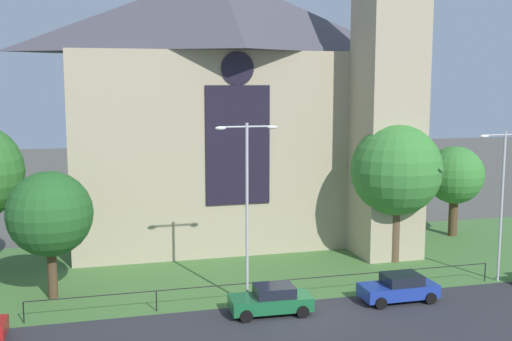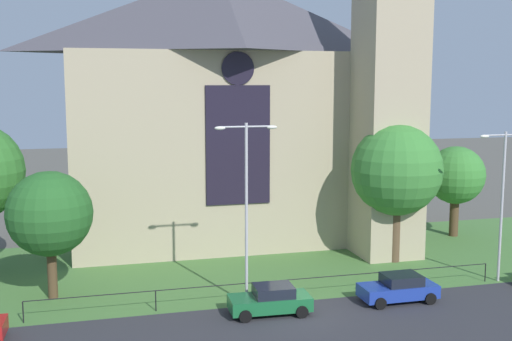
{
  "view_description": "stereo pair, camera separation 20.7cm",
  "coord_description": "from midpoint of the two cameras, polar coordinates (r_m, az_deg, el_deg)",
  "views": [
    {
      "loc": [
        -10.33,
        -29.83,
        11.92
      ],
      "look_at": [
        -0.2,
        8.0,
        6.46
      ],
      "focal_mm": 44.75,
      "sensor_mm": 36.0,
      "label": 1
    },
    {
      "loc": [
        -10.13,
        -29.88,
        11.92
      ],
      "look_at": [
        -0.2,
        8.0,
        6.46
      ],
      "focal_mm": 44.75,
      "sensor_mm": 36.0,
      "label": 2
    }
  ],
  "objects": [
    {
      "name": "church_building",
      "position": [
        48.04,
        -2.07,
        5.96
      ],
      "size": [
        23.2,
        16.2,
        26.0
      ],
      "color": "tan",
      "rests_on": "ground"
    },
    {
      "name": "grass_verge",
      "position": [
        40.98,
        0.43,
        -8.97
      ],
      "size": [
        120.0,
        20.0,
        0.01
      ],
      "primitive_type": "cube",
      "color": "#477538",
      "rests_on": "ground"
    },
    {
      "name": "streetlamp_far",
      "position": [
        40.49,
        21.33,
        -1.49
      ],
      "size": [
        3.37,
        0.26,
        9.04
      ],
      "color": "#B2B2B7",
      "rests_on": "ground"
    },
    {
      "name": "iron_railing",
      "position": [
        35.52,
        1.97,
        -10.05
      ],
      "size": [
        26.33,
        0.07,
        1.13
      ],
      "color": "black",
      "rests_on": "ground"
    },
    {
      "name": "ground",
      "position": [
        42.84,
        -0.28,
        -8.22
      ],
      "size": [
        160.0,
        160.0,
        0.0
      ],
      "primitive_type": "plane",
      "color": "#56544C"
    },
    {
      "name": "tree_right_far",
      "position": [
        51.53,
        17.54,
        -0.44
      ],
      "size": [
        4.46,
        4.46,
        7.03
      ],
      "color": "#4C3823",
      "rests_on": "ground"
    },
    {
      "name": "parked_car_green",
      "position": [
        33.6,
        1.49,
        -11.5
      ],
      "size": [
        4.27,
        2.16,
        1.51
      ],
      "rotation": [
        0.0,
        0.0,
        3.1
      ],
      "color": "#196033",
      "rests_on": "ground"
    },
    {
      "name": "tree_right_near",
      "position": [
        42.89,
        12.58,
        0.0
      ],
      "size": [
        6.02,
        6.02,
        9.19
      ],
      "color": "brown",
      "rests_on": "ground"
    },
    {
      "name": "road_asphalt",
      "position": [
        31.98,
        5.24,
        -13.98
      ],
      "size": [
        120.0,
        8.0,
        0.01
      ],
      "primitive_type": "cube",
      "color": "#2D2D33",
      "rests_on": "ground"
    },
    {
      "name": "tree_left_near",
      "position": [
        36.68,
        -17.82,
        -3.72
      ],
      "size": [
        4.69,
        4.69,
        7.12
      ],
      "color": "#4C3823",
      "rests_on": "ground"
    },
    {
      "name": "parked_car_blue",
      "position": [
        36.28,
        12.8,
        -10.21
      ],
      "size": [
        4.2,
        2.03,
        1.51
      ],
      "rotation": [
        0.0,
        0.0,
        3.14
      ],
      "color": "#1E3899",
      "rests_on": "ground"
    },
    {
      "name": "streetlamp_near",
      "position": [
        33.75,
        -0.69,
        -2.02
      ],
      "size": [
        3.37,
        0.26,
        9.8
      ],
      "color": "#B2B2B7",
      "rests_on": "ground"
    }
  ]
}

